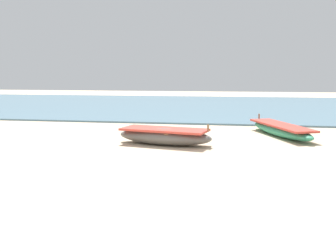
% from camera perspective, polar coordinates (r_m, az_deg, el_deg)
% --- Properties ---
extents(ground, '(80.00, 80.00, 0.00)m').
position_cam_1_polar(ground, '(9.28, -3.80, -6.48)').
color(ground, beige).
extents(sea_water, '(60.00, 20.00, 0.08)m').
position_cam_1_polar(sea_water, '(27.21, 5.41, 3.04)').
color(sea_water, slate).
rests_on(sea_water, ground).
extents(fishing_boat_0, '(2.32, 4.10, 0.63)m').
position_cam_1_polar(fishing_boat_0, '(14.74, 16.29, -0.50)').
color(fishing_boat_0, '#338C66').
rests_on(fishing_boat_0, ground).
extents(fishing_boat_1, '(3.30, 1.69, 0.73)m').
position_cam_1_polar(fishing_boat_1, '(12.45, -0.52, -1.45)').
color(fishing_boat_1, '#5B5651').
rests_on(fishing_boat_1, ground).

